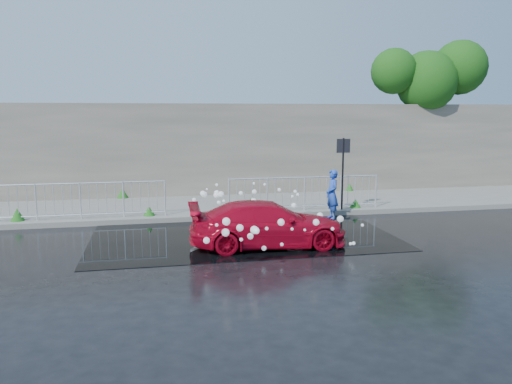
# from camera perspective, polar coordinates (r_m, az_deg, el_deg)

# --- Properties ---
(ground) EXTENTS (90.00, 90.00, 0.00)m
(ground) POSITION_cam_1_polar(r_m,az_deg,el_deg) (12.68, -3.10, -6.06)
(ground) COLOR black
(ground) RESTS_ON ground
(pavement) EXTENTS (30.00, 4.00, 0.15)m
(pavement) POSITION_cam_1_polar(r_m,az_deg,el_deg) (17.50, -5.49, -1.62)
(pavement) COLOR #63635E
(pavement) RESTS_ON ground
(curb) EXTENTS (30.00, 0.25, 0.16)m
(curb) POSITION_cam_1_polar(r_m,az_deg,el_deg) (15.55, -4.72, -2.94)
(curb) COLOR #63635E
(curb) RESTS_ON ground
(retaining_wall) EXTENTS (30.00, 0.60, 3.50)m
(retaining_wall) POSITION_cam_1_polar(r_m,az_deg,el_deg) (19.44, -6.26, 4.85)
(retaining_wall) COLOR #575549
(retaining_wall) RESTS_ON pavement
(puddle) EXTENTS (8.00, 5.00, 0.01)m
(puddle) POSITION_cam_1_polar(r_m,az_deg,el_deg) (13.71, -1.63, -4.87)
(puddle) COLOR black
(puddle) RESTS_ON ground
(sign_post) EXTENTS (0.45, 0.06, 2.50)m
(sign_post) POSITION_cam_1_polar(r_m,az_deg,el_deg) (16.41, 9.91, 3.39)
(sign_post) COLOR black
(sign_post) RESTS_ON ground
(tree) EXTENTS (5.09, 2.55, 6.34)m
(tree) POSITION_cam_1_polar(r_m,az_deg,el_deg) (22.71, 19.45, 12.41)
(tree) COLOR #332114
(tree) RESTS_ON ground
(railing_left) EXTENTS (5.05, 0.05, 1.10)m
(railing_left) POSITION_cam_1_polar(r_m,az_deg,el_deg) (15.83, -19.43, -0.80)
(railing_left) COLOR silver
(railing_left) RESTS_ON pavement
(railing_right) EXTENTS (5.05, 0.05, 1.10)m
(railing_right) POSITION_cam_1_polar(r_m,az_deg,el_deg) (16.38, 5.58, -0.01)
(railing_right) COLOR silver
(railing_right) RESTS_ON pavement
(weeds) EXTENTS (12.17, 3.93, 0.44)m
(weeds) POSITION_cam_1_polar(r_m,az_deg,el_deg) (16.90, -6.65, -1.15)
(weeds) COLOR #184813
(weeds) RESTS_ON pavement
(water_spray) EXTENTS (3.67, 5.76, 1.07)m
(water_spray) POSITION_cam_1_polar(r_m,az_deg,el_deg) (12.99, -0.60, -2.32)
(water_spray) COLOR white
(water_spray) RESTS_ON ground
(red_car) EXTENTS (3.95, 1.71, 1.13)m
(red_car) POSITION_cam_1_polar(r_m,az_deg,el_deg) (12.42, 1.36, -3.68)
(red_car) COLOR #AE061E
(red_car) RESTS_ON ground
(person) EXTENTS (0.39, 0.58, 1.56)m
(person) POSITION_cam_1_polar(r_m,az_deg,el_deg) (15.76, 8.69, -0.28)
(person) COLOR #2448B7
(person) RESTS_ON ground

